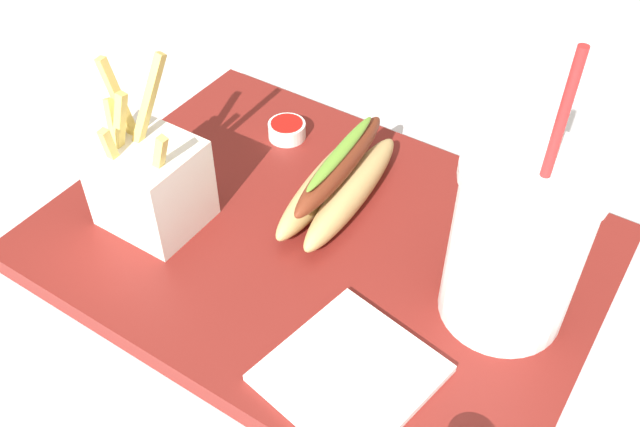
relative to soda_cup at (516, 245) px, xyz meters
The scene contains 7 objects.
ground_plane 0.19m from the soda_cup, behind, with size 2.40×2.40×0.02m, color silver.
food_tray 0.18m from the soda_cup, behind, with size 0.46×0.34×0.02m, color maroon.
soda_cup is the anchor object (origin of this frame).
fries_basket 0.30m from the soda_cup, 166.51° to the right, with size 0.08×0.08×0.15m.
hot_dog_1 0.18m from the soda_cup, 167.57° to the left, with size 0.07×0.17×0.06m.
ketchup_cup_2 0.29m from the soda_cup, 161.56° to the left, with size 0.04×0.04×0.02m.
napkin_stack 0.15m from the soda_cup, 119.26° to the right, with size 0.11×0.11×0.01m, color white.
Camera 1 is at (0.23, -0.35, 0.46)m, focal length 39.85 mm.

